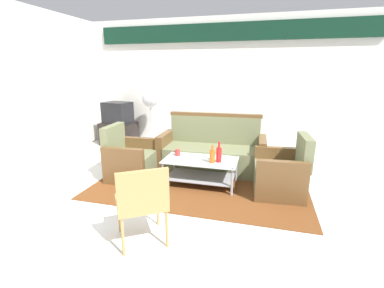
# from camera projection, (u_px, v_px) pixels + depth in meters

# --- Properties ---
(ground_plane) EXTENTS (14.00, 14.00, 0.00)m
(ground_plane) POSITION_uv_depth(u_px,v_px,m) (189.00, 208.00, 3.46)
(ground_plane) COLOR white
(wall_back) EXTENTS (6.52, 0.19, 2.80)m
(wall_back) POSITION_uv_depth(u_px,v_px,m) (227.00, 81.00, 5.91)
(wall_back) COLOR silver
(wall_back) RESTS_ON ground
(rug) EXTENTS (3.17, 2.05, 0.01)m
(rug) POSITION_uv_depth(u_px,v_px,m) (201.00, 183.00, 4.23)
(rug) COLOR brown
(rug) RESTS_ON ground
(couch) EXTENTS (1.82, 0.79, 0.96)m
(couch) POSITION_uv_depth(u_px,v_px,m) (212.00, 153.00, 4.72)
(couch) COLOR #6B704C
(couch) RESTS_ON rug
(armchair_left) EXTENTS (0.73, 0.79, 0.85)m
(armchair_left) POSITION_uv_depth(u_px,v_px,m) (130.00, 160.00, 4.40)
(armchair_left) COLOR #6B704C
(armchair_left) RESTS_ON rug
(armchair_right) EXTENTS (0.75, 0.81, 0.85)m
(armchair_right) POSITION_uv_depth(u_px,v_px,m) (281.00, 174.00, 3.81)
(armchair_right) COLOR #6B704C
(armchair_right) RESTS_ON rug
(coffee_table) EXTENTS (1.10, 0.60, 0.40)m
(coffee_table) POSITION_uv_depth(u_px,v_px,m) (201.00, 168.00, 4.10)
(coffee_table) COLOR silver
(coffee_table) RESTS_ON rug
(bottle_orange) EXTENTS (0.08, 0.08, 0.26)m
(bottle_orange) POSITION_uv_depth(u_px,v_px,m) (212.00, 156.00, 3.89)
(bottle_orange) COLOR #D85919
(bottle_orange) RESTS_ON coffee_table
(bottle_red) EXTENTS (0.08, 0.08, 0.30)m
(bottle_red) POSITION_uv_depth(u_px,v_px,m) (219.00, 154.00, 3.93)
(bottle_red) COLOR red
(bottle_red) RESTS_ON coffee_table
(cup) EXTENTS (0.08, 0.08, 0.10)m
(cup) POSITION_uv_depth(u_px,v_px,m) (178.00, 153.00, 4.23)
(cup) COLOR red
(cup) RESTS_ON coffee_table
(tv_stand) EXTENTS (0.80, 0.50, 0.52)m
(tv_stand) POSITION_uv_depth(u_px,v_px,m) (119.00, 134.00, 6.38)
(tv_stand) COLOR black
(tv_stand) RESTS_ON ground
(television) EXTENTS (0.67, 0.54, 0.48)m
(television) POSITION_uv_depth(u_px,v_px,m) (118.00, 113.00, 6.25)
(television) COLOR black
(television) RESTS_ON tv_stand
(pedestal_fan) EXTENTS (0.36, 0.36, 1.27)m
(pedestal_fan) POSITION_uv_depth(u_px,v_px,m) (150.00, 102.00, 6.02)
(pedestal_fan) COLOR #2D2D33
(pedestal_fan) RESTS_ON ground
(wicker_chair) EXTENTS (0.67, 0.67, 0.84)m
(wicker_chair) POSITION_uv_depth(u_px,v_px,m) (142.00, 199.00, 2.62)
(wicker_chair) COLOR #AD844C
(wicker_chair) RESTS_ON ground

